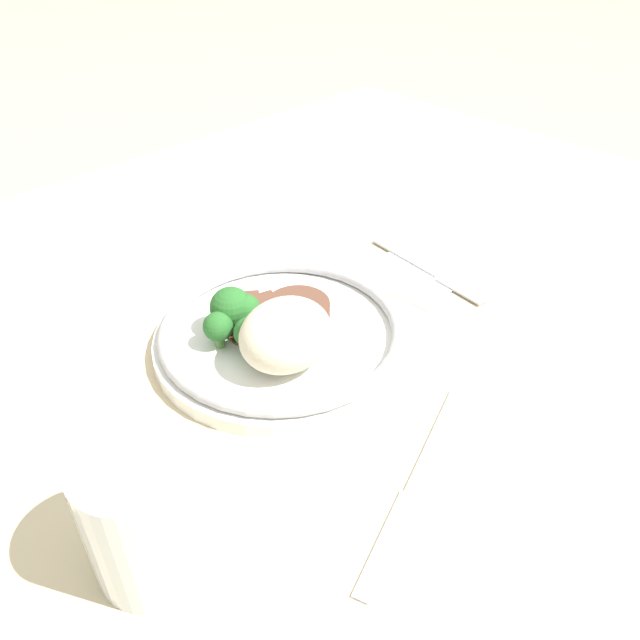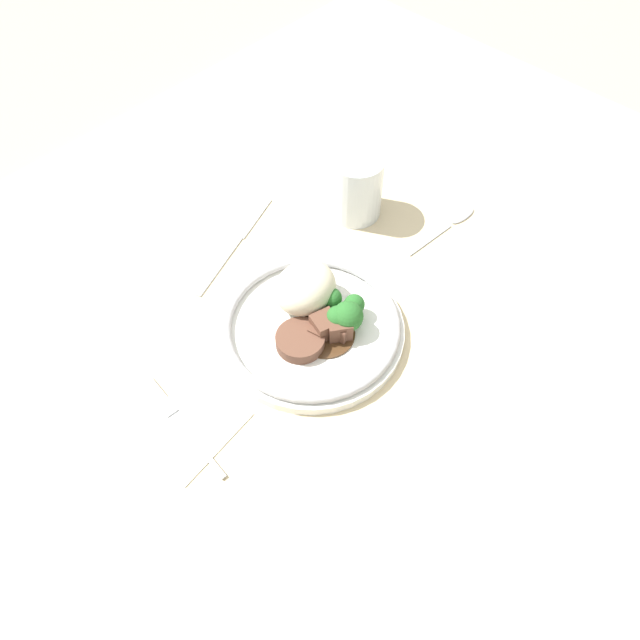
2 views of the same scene
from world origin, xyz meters
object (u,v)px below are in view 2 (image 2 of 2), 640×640
(knife, at_px, (238,241))
(plate, at_px, (313,320))
(spoon, at_px, (455,221))
(fork, at_px, (175,417))
(juice_glass, at_px, (356,188))

(knife, bearing_deg, plate, -120.90)
(knife, height_order, spoon, spoon)
(spoon, bearing_deg, knife, 145.01)
(knife, bearing_deg, fork, -166.10)
(juice_glass, xyz_separation_m, spoon, (0.09, -0.13, -0.05))
(plate, xyz_separation_m, knife, (0.04, 0.20, -0.02))
(fork, bearing_deg, spoon, -89.40)
(knife, bearing_deg, juice_glass, -45.76)
(knife, bearing_deg, spoon, -58.85)
(plate, height_order, spoon, plate)
(juice_glass, distance_m, fork, 0.44)
(juice_glass, relative_size, spoon, 0.69)
(juice_glass, relative_size, knife, 0.49)
(juice_glass, height_order, knife, juice_glass)
(plate, distance_m, spoon, 0.31)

